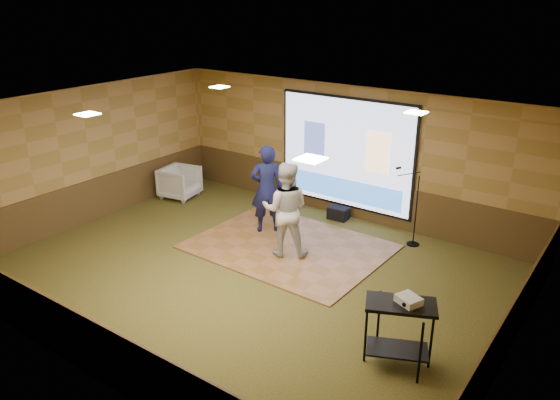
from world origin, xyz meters
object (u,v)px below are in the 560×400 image
Objects in this scene: projector at (409,300)px; duffel_bag at (338,213)px; player_left at (267,189)px; banquet_chair at (180,182)px; player_right at (285,209)px; dance_floor at (289,246)px; projector_screen at (345,154)px; av_table at (400,322)px; mic_stand at (412,222)px.

projector is 0.68× the size of duffel_bag.
player_left is 2.21× the size of banquet_chair.
player_right is 4.18× the size of duffel_bag.
player_left reaches higher than dance_floor.
dance_floor is at bearing 111.85° from player_left.
projector_screen is 3.35× the size of av_table.
projector_screen is 2.57m from dance_floor.
dance_floor is 4.04m from av_table.
mic_stand reaches higher than duffel_bag.
player_left is 4.93m from projector.
projector is at bearing -122.25° from banquet_chair.
player_right is (0.14, -0.32, 0.95)m from dance_floor.
projector reaches higher than banquet_chair.
player_right is 2.67m from mic_stand.
projector_screen is 1.74× the size of player_left.
projector is (4.24, -2.50, 0.06)m from player_left.
projector_screen reaches higher than banquet_chair.
banquet_chair is (-7.19, 2.95, -0.31)m from av_table.
player_right is at bearing -88.65° from duffel_bag.
av_table reaches higher than dance_floor.
mic_stand is (1.82, 1.91, -0.47)m from player_right.
projector is (3.42, -2.13, 1.03)m from dance_floor.
duffel_bag is at bearing -165.48° from player_left.
player_left is (-0.82, 0.37, 0.97)m from dance_floor.
av_table is at bearing 104.65° from player_left.
projector_screen is 1.36m from duffel_bag.
banquet_chair is (-5.81, -0.81, -0.10)m from mic_stand.
banquet_chair is (-3.03, 0.40, -0.59)m from player_left.
banquet_chair is (-3.85, 0.77, 0.38)m from dance_floor.
projector is 7.86m from banquet_chair.
player_right is at bearing 175.30° from projector.
player_right is 2.33m from duffel_bag.
dance_floor is 4.37× the size of banquet_chair.
player_left is at bearing 173.71° from projector.
duffel_bag is at bearing 87.21° from dance_floor.
player_left is 1.01× the size of player_right.
mic_stand reaches higher than banquet_chair.
dance_floor is 1.32m from player_left.
mic_stand is (1.96, 1.59, 0.48)m from dance_floor.
av_table is 2.20× the size of duffel_bag.
av_table is at bearing -51.18° from duffel_bag.
projector_screen is at bearing 127.35° from av_table.
player_right is at bearing 100.57° from player_left.
duffel_bag is at bearing -83.76° from projector_screen.
projector_screen is 1.76× the size of player_right.
player_left reaches higher than player_right.
mic_stand reaches higher than av_table.
player_left is 3.08m from mic_stand.
projector is at bearing -50.18° from duffel_bag.
dance_floor is at bearing 146.90° from av_table.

